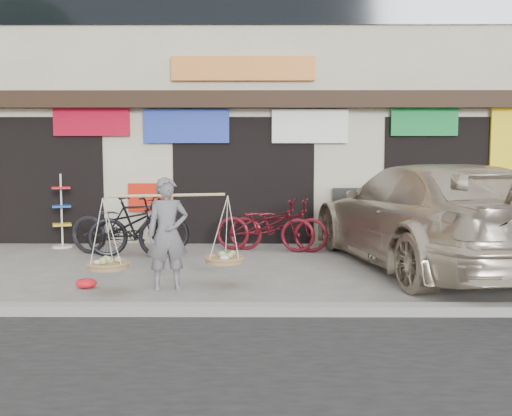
{
  "coord_description": "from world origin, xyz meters",
  "views": [
    {
      "loc": [
        0.32,
        -8.67,
        1.9
      ],
      "look_at": [
        0.28,
        0.9,
        1.01
      ],
      "focal_mm": 40.0,
      "sensor_mm": 36.0,
      "label": 1
    }
  ],
  "objects_px": {
    "bike_0": "(122,226)",
    "bike_2": "(278,225)",
    "bike_1": "(139,226)",
    "suv": "(427,216)",
    "street_vendor": "(168,238)",
    "display_rack": "(62,218)",
    "bike_3": "(265,225)"
  },
  "relations": [
    {
      "from": "suv",
      "to": "display_rack",
      "type": "bearing_deg",
      "value": -26.71
    },
    {
      "from": "street_vendor",
      "to": "bike_1",
      "type": "bearing_deg",
      "value": 93.79
    },
    {
      "from": "street_vendor",
      "to": "bike_2",
      "type": "bearing_deg",
      "value": 47.06
    },
    {
      "from": "street_vendor",
      "to": "bike_3",
      "type": "xyz_separation_m",
      "value": [
        1.41,
        3.25,
        -0.21
      ]
    },
    {
      "from": "display_rack",
      "to": "street_vendor",
      "type": "bearing_deg",
      "value": -53.07
    },
    {
      "from": "bike_1",
      "to": "suv",
      "type": "bearing_deg",
      "value": -119.29
    },
    {
      "from": "street_vendor",
      "to": "bike_1",
      "type": "xyz_separation_m",
      "value": [
        -0.97,
        2.74,
        -0.16
      ]
    },
    {
      "from": "bike_3",
      "to": "bike_0",
      "type": "bearing_deg",
      "value": 113.02
    },
    {
      "from": "bike_0",
      "to": "display_rack",
      "type": "xyz_separation_m",
      "value": [
        -1.47,
        0.94,
        0.04
      ]
    },
    {
      "from": "suv",
      "to": "bike_3",
      "type": "bearing_deg",
      "value": -40.85
    },
    {
      "from": "bike_1",
      "to": "bike_2",
      "type": "distance_m",
      "value": 2.69
    },
    {
      "from": "bike_3",
      "to": "suv",
      "type": "relative_size",
      "value": 0.31
    },
    {
      "from": "bike_2",
      "to": "bike_3",
      "type": "distance_m",
      "value": 0.26
    },
    {
      "from": "bike_0",
      "to": "street_vendor",
      "type": "bearing_deg",
      "value": -138.26
    },
    {
      "from": "street_vendor",
      "to": "bike_1",
      "type": "distance_m",
      "value": 2.91
    },
    {
      "from": "bike_3",
      "to": "suv",
      "type": "xyz_separation_m",
      "value": [
        2.72,
        -1.61,
        0.36
      ]
    },
    {
      "from": "suv",
      "to": "display_rack",
      "type": "relative_size",
      "value": 4.22
    },
    {
      "from": "street_vendor",
      "to": "bike_2",
      "type": "distance_m",
      "value": 3.66
    },
    {
      "from": "street_vendor",
      "to": "display_rack",
      "type": "xyz_separation_m",
      "value": [
        -2.77,
        3.68,
        -0.12
      ]
    },
    {
      "from": "suv",
      "to": "bike_0",
      "type": "bearing_deg",
      "value": -21.72
    },
    {
      "from": "bike_0",
      "to": "bike_2",
      "type": "bearing_deg",
      "value": -63.91
    },
    {
      "from": "bike_3",
      "to": "display_rack",
      "type": "xyz_separation_m",
      "value": [
        -4.18,
        0.43,
        0.09
      ]
    },
    {
      "from": "bike_0",
      "to": "bike_2",
      "type": "relative_size",
      "value": 1.09
    },
    {
      "from": "bike_2",
      "to": "bike_0",
      "type": "bearing_deg",
      "value": 112.13
    },
    {
      "from": "bike_2",
      "to": "suv",
      "type": "distance_m",
      "value": 2.96
    },
    {
      "from": "bike_3",
      "to": "bike_2",
      "type": "bearing_deg",
      "value": -77.53
    },
    {
      "from": "bike_2",
      "to": "street_vendor",
      "type": "bearing_deg",
      "value": 165.27
    },
    {
      "from": "bike_1",
      "to": "suv",
      "type": "distance_m",
      "value": 5.23
    },
    {
      "from": "bike_1",
      "to": "display_rack",
      "type": "relative_size",
      "value": 1.25
    },
    {
      "from": "suv",
      "to": "street_vendor",
      "type": "bearing_deg",
      "value": 11.45
    },
    {
      "from": "street_vendor",
      "to": "display_rack",
      "type": "height_order",
      "value": "street_vendor"
    },
    {
      "from": "bike_0",
      "to": "bike_2",
      "type": "distance_m",
      "value": 3.01
    }
  ]
}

